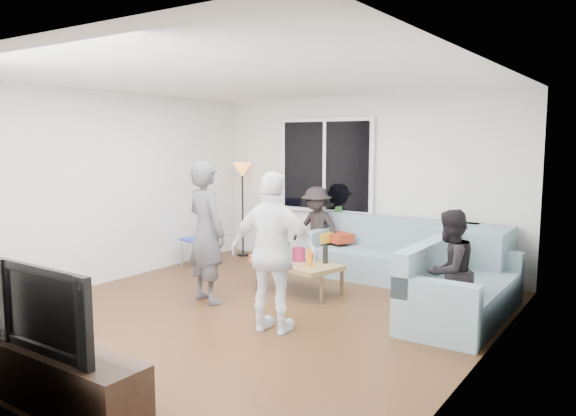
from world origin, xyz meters
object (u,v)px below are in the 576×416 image
Objects in this scene: player_left at (206,232)px; tv_console at (59,378)px; sofa_right_section at (464,280)px; spectator_right at (449,271)px; spectator_back at (316,228)px; coffee_table at (298,277)px; side_chair at (198,240)px; player_right at (274,253)px; sofa_back_section at (387,250)px; floor_lamp at (243,210)px; television at (55,307)px.

tv_console is at bearing 125.28° from player_left.
sofa_right_section is 0.56m from spectator_right.
spectator_right is 3.02m from spectator_back.
coffee_table is 2.05m from side_chair.
player_right is 1.03× the size of tv_console.
player_right is (-0.09, -2.59, 0.40)m from sofa_back_section.
floor_lamp is 1.41× the size of television.
sofa_back_section is 2.67× the size of side_chair.
player_right is (2.60, -1.63, 0.39)m from side_chair.
television is at bearing 0.00° from tv_console.
tv_console is (2.22, -4.91, -0.56)m from floor_lamp.
floor_lamp reaches higher than spectator_back.
tv_console is (0.90, -2.58, -0.63)m from player_left.
floor_lamp is (-2.69, 0.14, 0.36)m from sofa_back_section.
player_right reaches higher than television.
sofa_back_section is at bearing 35.18° from side_chair.
player_left is (1.32, -2.33, 0.07)m from floor_lamp.
tv_console is at bearing 153.45° from sofa_right_section.
sofa_right_section is 1.81× the size of television.
player_right is 1.32× the size of spectator_back.
floor_lamp is 1.23× the size of spectator_right.
spectator_back is (1.52, -0.11, -0.16)m from floor_lamp.
spectator_back is at bearing 98.34° from tv_console.
floor_lamp is at bearing 73.42° from sofa_right_section.
coffee_table is at bearing -76.05° from player_right.
television reaches higher than side_chair.
spectator_back is (1.52, 0.99, 0.19)m from side_chair.
sofa_back_section reaches higher than coffee_table.
spectator_right reaches higher than tv_console.
television is at bearing 70.71° from player_right.
spectator_right is (0.00, -0.52, 0.21)m from sofa_right_section.
coffee_table is 3.58m from television.
television is (-1.85, -3.70, 0.33)m from sofa_right_section.
player_left is at bearing -60.48° from floor_lamp.
player_right is at bearing 178.68° from player_left.
player_right reaches higher than spectator_right.
sofa_back_section is at bearing -106.13° from player_left.
player_right is (0.58, -1.35, 0.62)m from coffee_table.
side_chair is 1.82m from spectator_back.
sofa_back_section is 1.74m from sofa_right_section.
sofa_back_section is at bearing 84.36° from television.
coffee_table is 0.99× the size of television.
sofa_right_section is 4.07m from side_chair.
floor_lamp is (-4.07, 1.21, 0.36)m from sofa_right_section.
floor_lamp is at bearing 176.96° from sofa_back_section.
player_left reaches higher than side_chair.
player_left is (-2.75, -1.12, 0.43)m from sofa_right_section.
player_left is at bearing -122.16° from sofa_back_section.
spectator_right is at bearing 59.80° from tv_console.
spectator_back reaches higher than side_chair.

